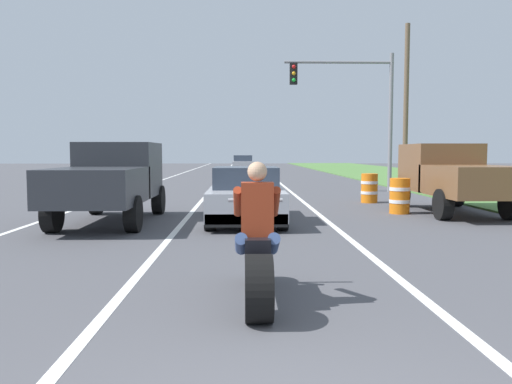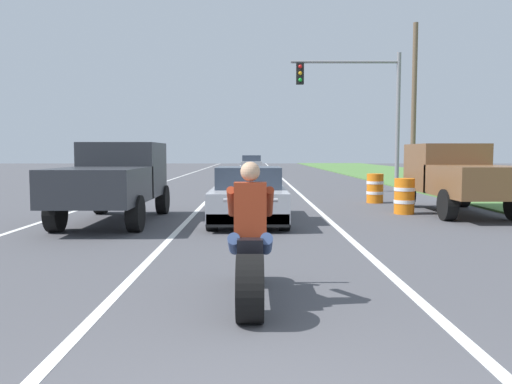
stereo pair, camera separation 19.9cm
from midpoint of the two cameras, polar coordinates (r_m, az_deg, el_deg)
The scene contains 12 objects.
lane_stripe_left_solid at distance 23.19m, azimuth -14.38°, elevation -0.00°, with size 0.14×120.00×0.01m, color white.
lane_stripe_right_solid at distance 22.70m, azimuth 3.63°, elevation 0.03°, with size 0.14×120.00×0.01m, color white.
lane_stripe_centre_dashed at distance 22.66m, azimuth -5.47°, elevation 0.02°, with size 0.14×120.00×0.01m, color white.
motorcycle_with_rider at distance 5.83m, azimuth -0.85°, elevation -6.76°, with size 0.70×2.21×1.62m.
sports_car_silver at distance 12.86m, azimuth -1.58°, elevation -0.48°, with size 1.84×4.30×1.37m.
pickup_truck_left_lane_dark_grey at distance 13.17m, azimuth -16.18°, elevation 1.54°, with size 2.02×4.80×1.98m.
pickup_truck_right_shoulder_brown at distance 15.70m, azimuth 20.53°, elevation 1.86°, with size 2.02×4.80×1.98m.
traffic_light_mast_near at distance 23.00m, azimuth 10.94°, elevation 10.00°, with size 4.74×0.34×6.00m.
utility_pole_roadside at distance 26.56m, azimuth 16.07°, elevation 9.10°, with size 0.24×0.24×7.97m, color brown.
construction_barrel_nearest at distance 15.05m, azimuth 15.26°, elevation -0.41°, with size 0.58×0.58×1.00m.
construction_barrel_mid at distance 18.10m, azimuth 12.14°, elevation 0.43°, with size 0.58×0.58×1.00m.
distant_car_far_ahead at distance 44.42m, azimuth -1.58°, elevation 3.15°, with size 1.80×4.00×1.50m.
Camera 1 is at (-0.33, -2.54, 1.72)m, focal length 36.11 mm.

